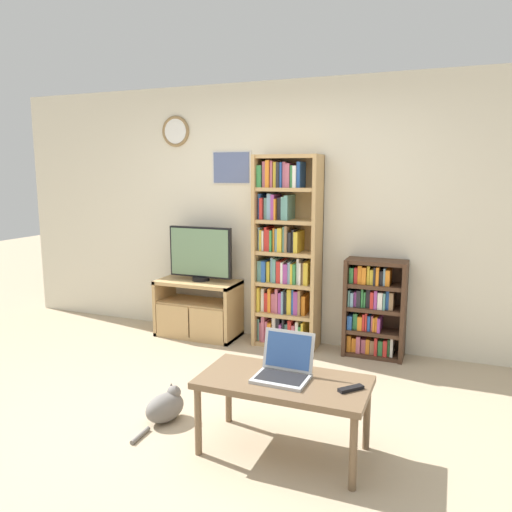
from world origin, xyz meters
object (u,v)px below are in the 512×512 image
(tv_stand, at_px, (198,308))
(bookshelf_tall, at_px, (285,256))
(bookshelf_short, at_px, (373,309))
(coffee_table, at_px, (284,387))
(remote_near_laptop, at_px, (351,389))
(television, at_px, (200,254))
(cat, at_px, (166,406))
(laptop, at_px, (284,367))

(tv_stand, relative_size, bookshelf_tall, 0.46)
(bookshelf_short, relative_size, coffee_table, 0.89)
(bookshelf_short, bearing_deg, bookshelf_tall, -178.95)
(tv_stand, relative_size, remote_near_laptop, 5.82)
(coffee_table, distance_m, remote_near_laptop, 0.42)
(television, bearing_deg, bookshelf_tall, 4.15)
(television, xyz_separation_m, cat, (0.64, -1.74, -0.78))
(laptop, distance_m, remote_near_laptop, 0.42)
(remote_near_laptop, height_order, cat, remote_near_laptop)
(bookshelf_tall, xyz_separation_m, laptop, (0.61, -1.84, -0.36))
(tv_stand, relative_size, cat, 1.64)
(bookshelf_tall, distance_m, remote_near_laptop, 2.18)
(tv_stand, bearing_deg, television, 47.75)
(coffee_table, bearing_deg, tv_stand, 131.12)
(coffee_table, bearing_deg, bookshelf_short, 82.50)
(tv_stand, height_order, bookshelf_short, bookshelf_short)
(tv_stand, height_order, bookshelf_tall, bookshelf_tall)
(bookshelf_short, bearing_deg, laptop, -97.90)
(remote_near_laptop, distance_m, cat, 1.35)
(television, height_order, remote_near_laptop, television)
(bookshelf_short, relative_size, laptop, 2.78)
(laptop, relative_size, remote_near_laptop, 2.24)
(remote_near_laptop, bearing_deg, cat, 39.02)
(bookshelf_tall, distance_m, bookshelf_short, 0.98)
(tv_stand, distance_m, bookshelf_short, 1.81)
(television, distance_m, cat, 2.01)
(television, height_order, laptop, television)
(cat, bearing_deg, bookshelf_tall, 102.04)
(coffee_table, bearing_deg, television, 130.12)
(bookshelf_tall, relative_size, laptop, 5.68)
(television, relative_size, remote_near_laptop, 4.69)
(bookshelf_tall, bearing_deg, television, -175.85)
(television, height_order, coffee_table, television)
(laptop, height_order, cat, laptop)
(tv_stand, relative_size, coffee_table, 0.83)
(tv_stand, height_order, coffee_table, tv_stand)
(laptop, bearing_deg, bookshelf_short, 83.49)
(television, distance_m, bookshelf_short, 1.83)
(bookshelf_tall, bearing_deg, bookshelf_short, 1.05)
(bookshelf_tall, height_order, bookshelf_short, bookshelf_tall)
(bookshelf_tall, relative_size, bookshelf_short, 2.04)
(television, relative_size, bookshelf_tall, 0.37)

